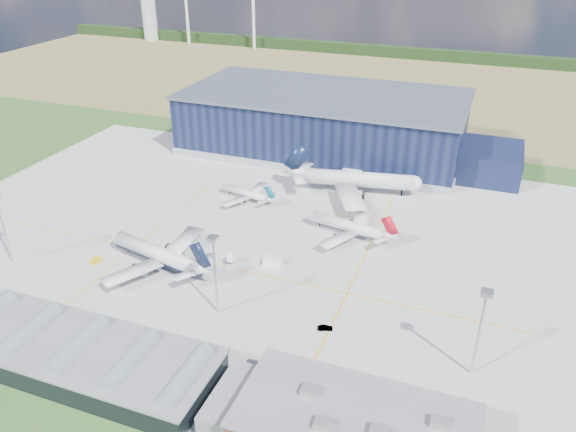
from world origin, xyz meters
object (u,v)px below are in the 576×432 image
Objects in this scene: gse_van_c at (363,393)px; car_b at (325,328)px; airliner_navy at (155,246)px; gse_van_a at (272,262)px; gse_tug_c at (348,182)px; gse_cart_b at (202,161)px; light_mast_east at (482,319)px; airstair at (233,260)px; ops_building at (355,432)px; light_mast_center at (215,263)px; airliner_red at (348,221)px; airliner_regional at (245,189)px; airliner_widebody at (358,172)px; light_mast_west at (1,217)px; car_a at (359,401)px; hangar at (330,125)px; gse_tug_a at (96,261)px.

gse_van_c is 1.20× the size of car_b.
airliner_navy is 7.20× the size of gse_van_a.
gse_tug_c is 1.28× the size of gse_cart_b.
airliner_navy is at bearing -145.00° from gse_cart_b.
airstair is at bearing 162.47° from light_mast_east.
ops_building is 55.13m from light_mast_center.
light_mast_east is 68.70m from airliner_red.
light_mast_east reaches higher than ops_building.
airliner_regional is (-66.30, 94.57, -0.64)m from ops_building.
airliner_widebody reaches higher than gse_tug_c.
airliner_widebody reaches higher than gse_cart_b.
ops_building is 2.00× the size of light_mast_center.
light_mast_center is 0.90× the size of airliner_regional.
airliner_widebody is at bearing 10.97° from gse_van_c.
light_mast_west reaches higher than airstair.
airliner_widebody reaches higher than airliner_navy.
light_mast_west reaches higher than airliner_navy.
light_mast_east is 7.05× the size of car_a.
car_a is (50.24, -142.80, -11.06)m from hangar.
hangar is 31.46× the size of gse_van_c.
light_mast_west is 8.47× the size of gse_cart_b.
car_b is at bearing -1.88° from gse_tug_a.
car_a is at bearing 141.85° from airliner_regional.
airliner_red is 12.21× the size of gse_cart_b.
airliner_regional is (-21.29, 64.56, -11.28)m from light_mast_center.
hangar is at bearing -87.41° from airliner_navy.
ops_building is at bearing -123.68° from light_mast_east.
airliner_navy is at bearing -111.32° from gse_tug_c.
car_a is (49.59, -40.60, -0.88)m from airstair.
hangar is at bearing -89.26° from airliner_regional.
airstair is (-11.54, -3.65, 0.20)m from gse_van_a.
light_mast_east is 0.43× the size of airliner_widebody.
hangar is 4.37× the size of airliner_red.
light_mast_east reaches higher than gse_van_c.
airliner_regional is at bearing 143.20° from light_mast_east.
airliner_red is 33.57m from airliner_widebody.
light_mast_center is 32.66m from car_b.
airliner_navy is 81.34m from gse_cart_b.
gse_tug_c is (56.44, 83.37, 0.06)m from gse_tug_a.
ops_building is at bearing -86.23° from airliner_widebody.
airliner_red is at bearing 13.91° from gse_van_c.
airliner_navy is (-27.59, 14.08, -8.77)m from light_mast_center.
hangar is 6.30× the size of light_mast_center.
airliner_navy is 61.84m from airliner_red.
light_mast_west reaches higher than gse_tug_a.
airliner_red reaches higher than gse_van_c.
airliner_red is 80.01m from gse_tug_a.
car_a is (-0.44, -2.00, -0.55)m from gse_van_c.
ops_building is 2.00× the size of light_mast_west.
airliner_widebody is 15.43× the size of gse_tug_c.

